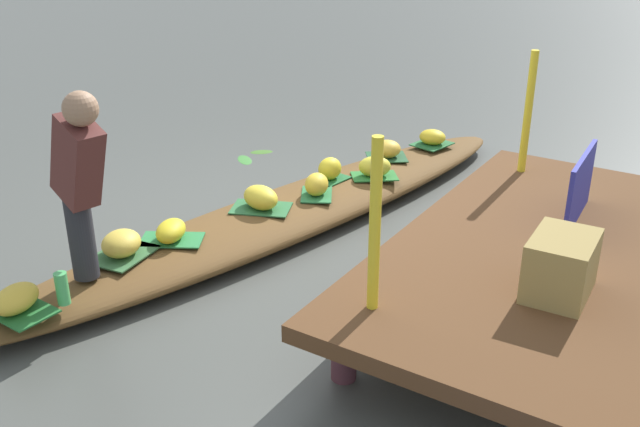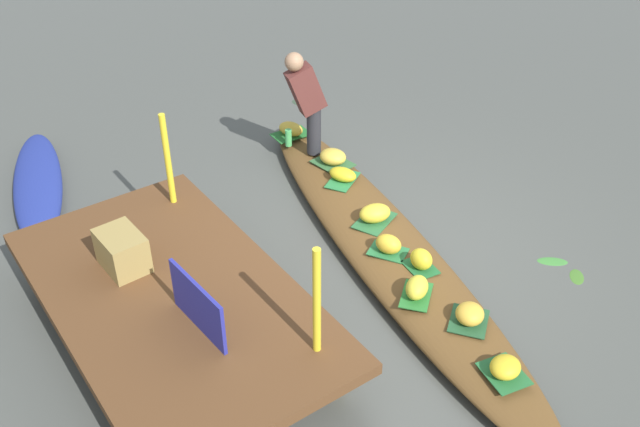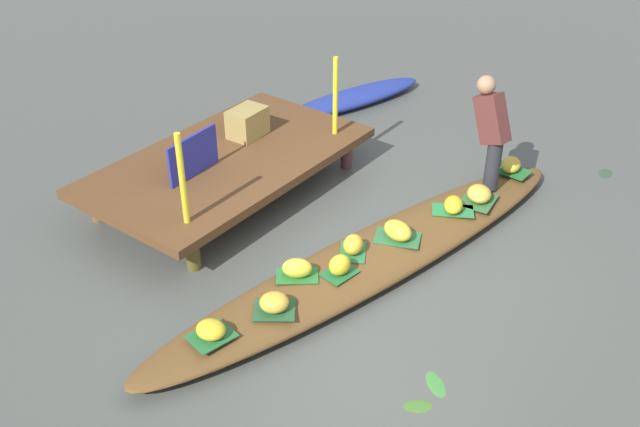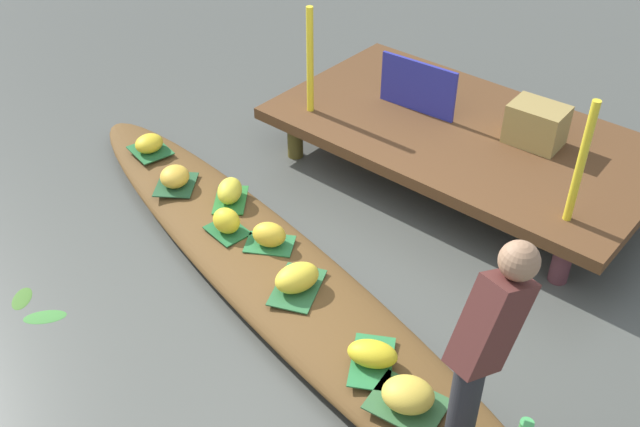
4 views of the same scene
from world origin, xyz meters
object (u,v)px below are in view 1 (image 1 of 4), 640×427
(water_bottle, at_px, (62,288))
(banana_bunch_5, at_px, (317,184))
(banana_bunch_6, at_px, (330,169))
(banana_bunch_7, at_px, (432,137))
(banana_bunch_2, at_px, (121,243))
(banana_bunch_4, at_px, (261,197))
(vendor_person, at_px, (79,176))
(produce_crate, at_px, (561,266))
(banana_bunch_8, at_px, (387,149))
(market_banner, at_px, (580,188))
(banana_bunch_0, at_px, (375,167))
(banana_bunch_1, at_px, (16,299))
(vendor_boat, at_px, (289,213))
(banana_bunch_3, at_px, (171,231))

(water_bottle, bearing_deg, banana_bunch_5, 170.98)
(banana_bunch_6, xyz_separation_m, banana_bunch_7, (-1.31, 0.34, -0.02))
(banana_bunch_2, distance_m, banana_bunch_4, 1.16)
(vendor_person, bearing_deg, banana_bunch_4, 172.13)
(water_bottle, height_order, produce_crate, produce_crate)
(banana_bunch_8, bearing_deg, banana_bunch_2, -12.19)
(vendor_person, distance_m, water_bottle, 0.66)
(market_banner, bearing_deg, banana_bunch_0, -109.24)
(vendor_person, bearing_deg, banana_bunch_1, -11.73)
(vendor_boat, relative_size, banana_bunch_6, 24.24)
(banana_bunch_4, xyz_separation_m, banana_bunch_7, (-2.12, 0.46, -0.02))
(banana_bunch_5, distance_m, vendor_person, 2.06)
(banana_bunch_5, bearing_deg, vendor_person, -12.14)
(banana_bunch_4, distance_m, market_banner, 2.29)
(banana_bunch_2, height_order, banana_bunch_6, banana_bunch_6)
(banana_bunch_1, bearing_deg, banana_bunch_7, 169.40)
(vendor_boat, bearing_deg, banana_bunch_5, 159.95)
(banana_bunch_1, relative_size, banana_bunch_8, 1.23)
(banana_bunch_3, distance_m, market_banner, 2.76)
(banana_bunch_1, height_order, water_bottle, water_bottle)
(produce_crate, bearing_deg, banana_bunch_0, -128.12)
(banana_bunch_2, height_order, banana_bunch_8, banana_bunch_2)
(banana_bunch_2, height_order, banana_bunch_4, banana_bunch_4)
(vendor_boat, distance_m, banana_bunch_3, 1.08)
(banana_bunch_0, height_order, banana_bunch_5, same)
(banana_bunch_3, height_order, banana_bunch_4, banana_bunch_4)
(banana_bunch_8, distance_m, market_banner, 2.19)
(banana_bunch_3, distance_m, banana_bunch_7, 2.96)
(banana_bunch_3, relative_size, produce_crate, 0.69)
(water_bottle, bearing_deg, banana_bunch_8, 173.04)
(banana_bunch_2, xyz_separation_m, market_banner, (-1.68, 2.50, 0.37))
(banana_bunch_3, bearing_deg, vendor_boat, 165.10)
(banana_bunch_3, xyz_separation_m, water_bottle, (0.97, 0.05, 0.03))
(vendor_boat, bearing_deg, banana_bunch_0, 170.58)
(banana_bunch_1, bearing_deg, banana_bunch_2, -179.19)
(banana_bunch_0, height_order, banana_bunch_4, banana_bunch_4)
(vendor_boat, xyz_separation_m, banana_bunch_5, (-0.20, 0.13, 0.20))
(banana_bunch_1, xyz_separation_m, vendor_person, (-0.48, 0.10, 0.62))
(banana_bunch_1, height_order, banana_bunch_3, banana_bunch_1)
(produce_crate, bearing_deg, banana_bunch_4, -101.29)
(banana_bunch_8, bearing_deg, banana_bunch_5, -2.78)
(produce_crate, bearing_deg, banana_bunch_7, -143.64)
(banana_bunch_2, bearing_deg, banana_bunch_8, 167.81)
(banana_bunch_0, distance_m, banana_bunch_4, 1.14)
(banana_bunch_4, bearing_deg, banana_bunch_8, 170.34)
(banana_bunch_5, bearing_deg, banana_bunch_6, -165.22)
(banana_bunch_0, xyz_separation_m, banana_bunch_1, (3.01, -0.71, -0.01))
(vendor_person, bearing_deg, market_banner, 130.32)
(banana_bunch_5, bearing_deg, water_bottle, -9.02)
(banana_bunch_5, bearing_deg, banana_bunch_7, 171.53)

